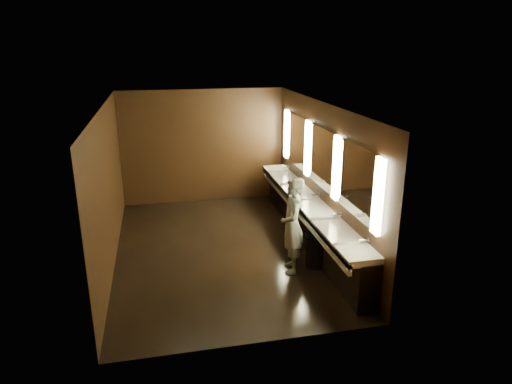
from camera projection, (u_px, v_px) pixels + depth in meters
floor at (222, 249)px, 8.94m from camera, size 6.00×6.00×0.00m
ceiling at (218, 105)px, 8.06m from camera, size 4.00×6.00×0.02m
wall_back at (203, 147)px, 11.28m from camera, size 4.00×0.02×2.80m
wall_front at (253, 249)px, 5.72m from camera, size 4.00×0.02×2.80m
wall_left at (108, 188)px, 8.10m from camera, size 0.02×6.00×2.80m
wall_right at (321, 175)px, 8.90m from camera, size 0.02×6.00×2.80m
sink_counter at (310, 219)px, 9.15m from camera, size 0.55×5.40×1.01m
mirror_band at (321, 157)px, 8.79m from camera, size 0.06×5.03×1.15m
person at (292, 226)px, 7.88m from camera, size 0.51×0.68×1.70m
trash_bin at (316, 250)px, 8.21m from camera, size 0.43×0.43×0.62m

